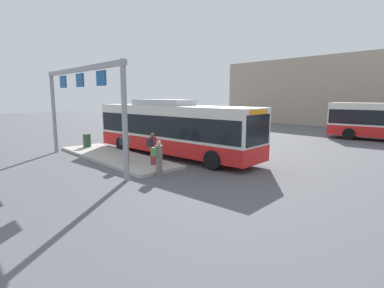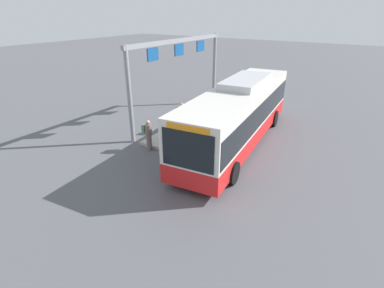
# 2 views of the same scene
# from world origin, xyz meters

# --- Properties ---
(ground_plane) EXTENTS (120.00, 120.00, 0.00)m
(ground_plane) POSITION_xyz_m (0.00, 0.00, 0.00)
(ground_plane) COLOR #56565B
(platform_curb) EXTENTS (10.00, 2.80, 0.16)m
(platform_curb) POSITION_xyz_m (-1.91, -2.99, 0.08)
(platform_curb) COLOR #B2ADA3
(platform_curb) RESTS_ON ground
(bus_main) EXTENTS (11.91, 3.75, 3.46)m
(bus_main) POSITION_xyz_m (-0.01, -0.00, 1.81)
(bus_main) COLOR red
(bus_main) RESTS_ON ground
(person_boarding) EXTENTS (0.35, 0.53, 1.67)m
(person_boarding) POSITION_xyz_m (3.33, -3.49, 0.89)
(person_boarding) COLOR slate
(person_boarding) RESTS_ON ground
(person_waiting_near) EXTENTS (0.45, 0.59, 1.67)m
(person_waiting_near) POSITION_xyz_m (1.75, -2.73, 1.05)
(person_waiting_near) COLOR maroon
(person_waiting_near) RESTS_ON platform_curb
(person_waiting_mid) EXTENTS (0.39, 0.56, 1.67)m
(person_waiting_mid) POSITION_xyz_m (0.33, -3.47, 1.05)
(person_waiting_mid) COLOR maroon
(person_waiting_mid) RESTS_ON platform_curb
(platform_sign_gantry) EXTENTS (9.56, 0.24, 5.20)m
(platform_sign_gantry) POSITION_xyz_m (-1.61, -4.96, 3.77)
(platform_sign_gantry) COLOR gray
(platform_sign_gantry) RESTS_ON ground
(station_building) EXTENTS (28.69, 8.00, 8.49)m
(station_building) POSITION_xyz_m (-2.91, 28.87, 4.25)
(station_building) COLOR tan
(station_building) RESTS_ON ground
(trash_bin) EXTENTS (0.52, 0.52, 0.90)m
(trash_bin) POSITION_xyz_m (-5.93, -2.97, 0.61)
(trash_bin) COLOR #2D5133
(trash_bin) RESTS_ON platform_curb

